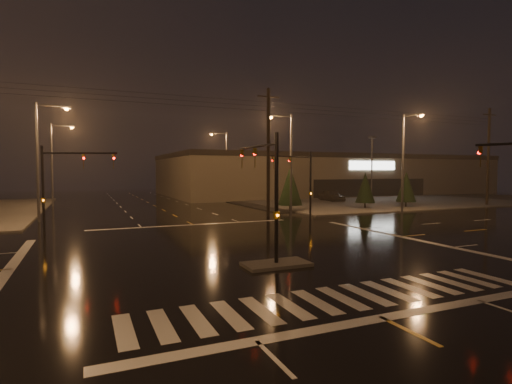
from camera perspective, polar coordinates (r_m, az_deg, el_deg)
ground at (r=21.94m, az=-1.74°, el=-8.24°), size 140.00×140.00×0.00m
sidewalk_ne at (r=62.89m, az=13.84°, el=-0.93°), size 36.00×36.00×0.12m
median_island at (r=18.35m, az=2.92°, el=-10.25°), size 3.00×1.60×0.15m
crosswalk at (r=14.21m, az=12.15°, el=-14.56°), size 15.00×2.60×0.01m
stop_bar_near at (r=12.72m, az=17.61°, el=-16.76°), size 16.00×0.50×0.01m
stop_bar_far at (r=32.29m, az=-8.95°, el=-4.64°), size 16.00×0.50×0.01m
parking_lot at (r=64.53m, az=18.45°, el=-0.92°), size 50.00×24.00×0.08m
retail_building at (r=78.72m, az=9.75°, el=2.64°), size 60.20×28.30×7.20m
signal_mast_median at (r=18.70m, az=1.69°, el=1.39°), size 0.25×4.59×6.00m
signal_mast_ne at (r=34.81m, az=6.70°, el=2.18°), size 4.84×1.86×6.00m
signal_mast_nw at (r=30.20m, az=-26.34°, el=1.77°), size 4.84×1.86×6.00m
streetlight_1 at (r=38.19m, az=-28.32°, el=4.93°), size 2.77×0.32×10.00m
streetlight_2 at (r=54.14m, az=-26.84°, el=4.29°), size 2.77×0.32×10.00m
streetlight_3 at (r=40.79m, az=4.64°, el=5.13°), size 2.77×0.32×10.00m
streetlight_4 at (r=59.20m, az=-4.48°, el=4.47°), size 2.77×0.32×10.00m
streetlight_6 at (r=43.24m, az=20.56°, el=4.83°), size 0.32×2.77×10.00m
utility_pole_1 at (r=37.59m, az=1.77°, el=5.82°), size 2.20×0.32×12.00m
utility_pole_2 at (r=57.16m, az=30.26°, el=4.45°), size 2.20×0.32×12.00m
conifer_0 at (r=42.30m, az=4.90°, el=0.89°), size 2.60×2.60×4.76m
conifer_1 at (r=46.99m, az=15.34°, el=0.62°), size 2.20×2.20×4.14m
conifer_2 at (r=49.84m, az=20.66°, el=0.73°), size 2.27×2.27×4.25m
car_parked at (r=56.95m, az=10.72°, el=-0.50°), size 2.31×5.11×1.70m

